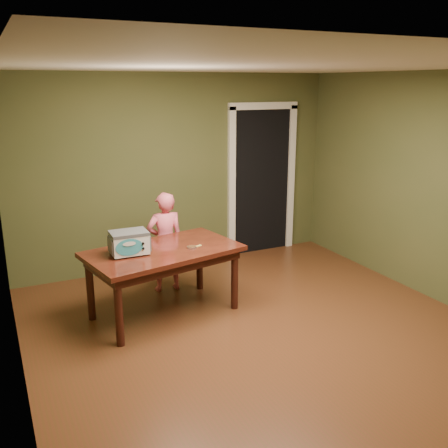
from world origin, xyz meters
The scene contains 8 objects.
floor centered at (0.00, 0.00, 0.00)m, with size 5.00×5.00×0.00m, color #572B18.
room_shell centered at (0.00, 0.00, 1.71)m, with size 4.52×5.02×2.61m.
doorway centered at (1.30, 2.78, 1.06)m, with size 1.10×0.66×2.25m.
dining_table centered at (-0.74, 1.03, 0.65)m, with size 1.74×1.19×0.75m.
toy_oven centered at (-1.10, 1.02, 0.88)m, with size 0.41×0.29×0.25m.
baking_pan centered at (-0.45, 0.92, 0.76)m, with size 0.10×0.10×0.02m.
spatula centered at (-0.41, 0.94, 0.75)m, with size 0.18×0.03×0.01m, color #DDD360.
child centered at (-0.50, 1.67, 0.61)m, with size 0.45×0.29×1.22m, color #EC6178.
Camera 1 is at (-2.34, -3.79, 2.45)m, focal length 40.00 mm.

